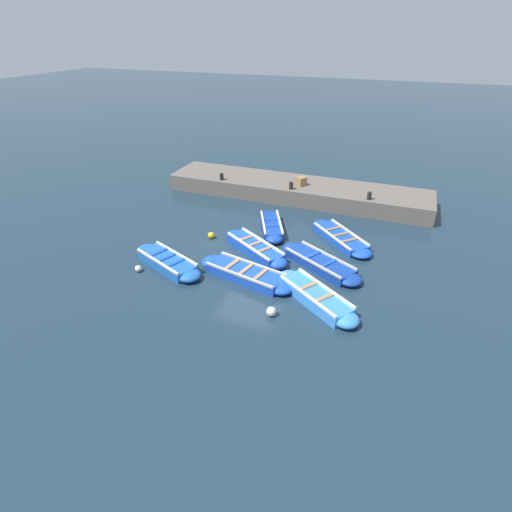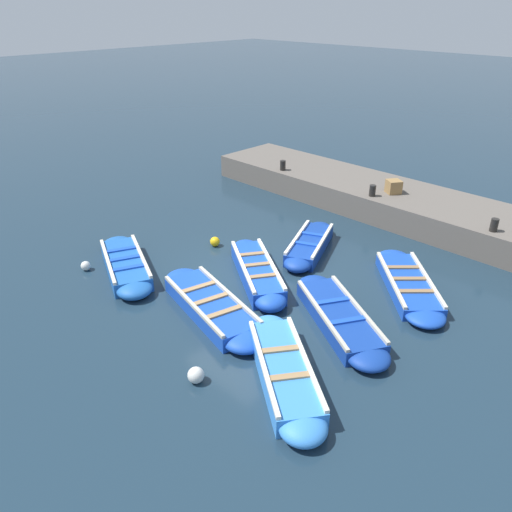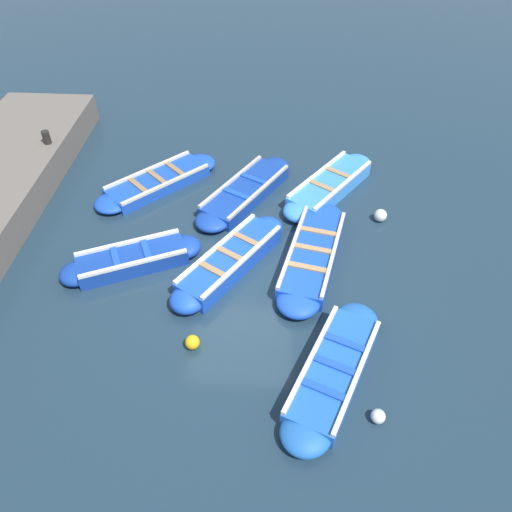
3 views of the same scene
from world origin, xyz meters
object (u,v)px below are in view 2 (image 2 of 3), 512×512
(boat_tucked, at_px, (339,317))
(boat_end_of_row, at_px, (257,272))
(bollard_north, at_px, (494,225))
(boat_centre, at_px, (408,284))
(bollard_mid_south, at_px, (283,165))
(buoy_yellow_far, at_px, (86,266))
(boat_outer_left, at_px, (211,306))
(boat_near_quay, at_px, (126,265))
(buoy_orange_near, at_px, (215,242))
(boat_broadside, at_px, (284,371))
(bollard_mid_north, at_px, (372,191))
(boat_bow_out, at_px, (310,245))
(wooden_crate, at_px, (394,187))
(buoy_white_drifting, at_px, (196,375))

(boat_tucked, distance_m, boat_end_of_row, 2.62)
(bollard_north, bearing_deg, boat_centre, 167.32)
(bollard_mid_south, relative_size, buoy_yellow_far, 1.41)
(boat_outer_left, bearing_deg, boat_near_quay, 95.62)
(boat_near_quay, bearing_deg, buoy_orange_near, -11.20)
(boat_outer_left, relative_size, boat_centre, 1.23)
(bollard_north, bearing_deg, buoy_yellow_far, 138.44)
(boat_centre, relative_size, boat_end_of_row, 0.94)
(boat_broadside, height_order, boat_tucked, boat_broadside)
(boat_centre, xyz_separation_m, boat_broadside, (-4.50, -0.03, 0.05))
(boat_outer_left, xyz_separation_m, bollard_north, (7.01, -3.29, 0.80))
(boat_outer_left, height_order, boat_end_of_row, boat_end_of_row)
(boat_near_quay, bearing_deg, bollard_mid_north, -19.33)
(bollard_north, bearing_deg, boat_outer_left, 154.89)
(boat_broadside, bearing_deg, buoy_yellow_far, 94.42)
(boat_bow_out, xyz_separation_m, bollard_mid_north, (3.07, 0.05, 0.80))
(boat_broadside, xyz_separation_m, bollard_mid_south, (7.51, 6.84, 0.78))
(boat_bow_out, xyz_separation_m, wooden_crate, (3.78, -0.26, 0.83))
(buoy_white_drifting, bearing_deg, buoy_yellow_far, 82.75)
(boat_tucked, height_order, buoy_yellow_far, boat_tucked)
(boat_end_of_row, height_order, buoy_white_drifting, boat_end_of_row)
(boat_outer_left, xyz_separation_m, boat_tucked, (1.67, -2.28, -0.01))
(boat_tucked, relative_size, buoy_orange_near, 12.88)
(boat_near_quay, xyz_separation_m, buoy_orange_near, (2.59, -0.51, -0.05))
(boat_bow_out, xyz_separation_m, bollard_north, (3.07, -3.69, 0.80))
(boat_broadside, bearing_deg, bollard_north, -4.94)
(boat_tucked, height_order, buoy_orange_near, boat_tucked)
(boat_tucked, bearing_deg, bollard_north, -10.65)
(boat_centre, relative_size, buoy_white_drifting, 10.22)
(boat_centre, relative_size, buoy_yellow_far, 12.83)
(boat_near_quay, bearing_deg, boat_bow_out, -31.70)
(bollard_mid_south, height_order, buoy_white_drifting, bollard_mid_south)
(boat_near_quay, bearing_deg, bollard_north, -40.79)
(boat_broadside, height_order, buoy_white_drifting, boat_broadside)
(bollard_north, relative_size, bollard_mid_south, 1.00)
(bollard_north, bearing_deg, boat_near_quay, 139.21)
(bollard_mid_south, relative_size, buoy_orange_near, 1.26)
(boat_tucked, distance_m, buoy_yellow_far, 6.65)
(boat_near_quay, bearing_deg, boat_outer_left, -84.38)
(boat_near_quay, relative_size, buoy_orange_near, 12.55)
(boat_broadside, bearing_deg, buoy_orange_near, 61.53)
(boat_bow_out, xyz_separation_m, buoy_orange_near, (-1.65, 2.11, -0.04))
(buoy_orange_near, bearing_deg, boat_bow_out, -51.94)
(boat_end_of_row, relative_size, buoy_yellow_far, 13.59)
(boat_centre, xyz_separation_m, wooden_crate, (3.72, 2.75, 0.86))
(boat_broadside, bearing_deg, boat_near_quay, 87.98)
(buoy_white_drifting, bearing_deg, boat_broadside, -43.18)
(boat_end_of_row, xyz_separation_m, bollard_north, (5.22, -3.62, 0.77))
(boat_centre, bearing_deg, buoy_yellow_far, 127.89)
(boat_end_of_row, xyz_separation_m, buoy_orange_near, (0.50, 2.17, -0.07))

